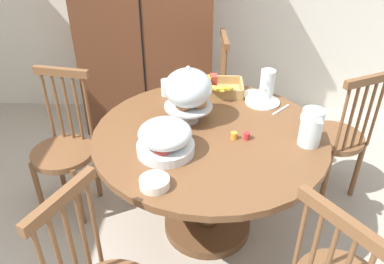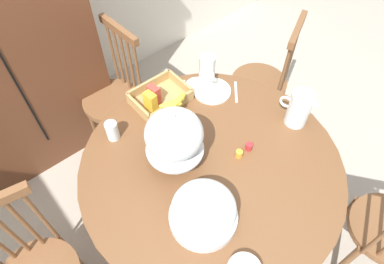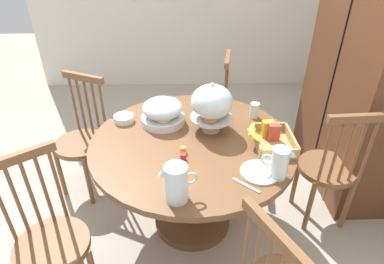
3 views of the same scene
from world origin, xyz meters
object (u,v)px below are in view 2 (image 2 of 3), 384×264
(milk_pitcher, at_px, (298,110))
(cereal_basket, at_px, (160,98))
(windsor_chair_far_side, at_px, (115,98))
(orange_juice_pitcher, at_px, (207,71))
(windsor_chair_facing_door, at_px, (262,84))
(china_plate_small, at_px, (198,86))
(fruit_platter_covered, at_px, (204,211))
(pastry_stand_with_dome, at_px, (174,136))
(dining_table, at_px, (210,182))
(drinking_glass, at_px, (112,131))
(china_plate_large, at_px, (212,91))

(milk_pitcher, height_order, cereal_basket, milk_pitcher)
(windsor_chair_far_side, relative_size, orange_juice_pitcher, 5.30)
(windsor_chair_facing_door, bearing_deg, windsor_chair_far_side, 147.91)
(cereal_basket, bearing_deg, china_plate_small, -10.24)
(fruit_platter_covered, relative_size, china_plate_small, 2.00)
(fruit_platter_covered, relative_size, milk_pitcher, 1.46)
(fruit_platter_covered, height_order, china_plate_small, fruit_platter_covered)
(pastry_stand_with_dome, distance_m, china_plate_small, 0.55)
(windsor_chair_facing_door, relative_size, windsor_chair_far_side, 1.00)
(dining_table, relative_size, cereal_basket, 4.16)
(windsor_chair_facing_door, relative_size, fruit_platter_covered, 3.25)
(milk_pitcher, height_order, drinking_glass, milk_pitcher)
(china_plate_small, bearing_deg, orange_juice_pitcher, 7.83)
(orange_juice_pitcher, xyz_separation_m, drinking_glass, (-0.66, -0.00, -0.03))
(dining_table, bearing_deg, cereal_basket, 84.14)
(orange_juice_pitcher, bearing_deg, china_plate_small, -172.17)
(pastry_stand_with_dome, height_order, china_plate_large, pastry_stand_with_dome)
(windsor_chair_far_side, bearing_deg, drinking_glass, -117.18)
(windsor_chair_far_side, height_order, china_plate_small, windsor_chair_far_side)
(orange_juice_pitcher, distance_m, china_plate_large, 0.12)
(pastry_stand_with_dome, relative_size, china_plate_small, 2.29)
(windsor_chair_facing_door, height_order, china_plate_small, windsor_chair_facing_door)
(china_plate_small, bearing_deg, pastry_stand_with_dome, -142.98)
(windsor_chair_facing_door, bearing_deg, cereal_basket, 173.74)
(fruit_platter_covered, xyz_separation_m, drinking_glass, (-0.06, 0.65, -0.03))
(windsor_chair_facing_door, distance_m, milk_pitcher, 0.71)
(dining_table, bearing_deg, milk_pitcher, -10.19)
(windsor_chair_far_side, xyz_separation_m, drinking_glass, (-0.26, -0.51, 0.34))
(dining_table, relative_size, milk_pitcher, 6.40)
(milk_pitcher, xyz_separation_m, drinking_glass, (-0.81, 0.54, -0.04))
(milk_pitcher, bearing_deg, windsor_chair_facing_door, 54.75)
(china_plate_large, bearing_deg, cereal_basket, 157.35)
(orange_juice_pitcher, relative_size, china_plate_small, 1.23)
(dining_table, height_order, orange_juice_pitcher, orange_juice_pitcher)
(windsor_chair_far_side, height_order, milk_pitcher, windsor_chair_far_side)
(windsor_chair_far_side, height_order, china_plate_large, windsor_chair_far_side)
(windsor_chair_facing_door, xyz_separation_m, china_plate_small, (-0.58, 0.05, 0.30))
(fruit_platter_covered, xyz_separation_m, china_plate_large, (0.57, 0.56, -0.08))
(dining_table, distance_m, windsor_chair_far_side, 0.96)
(pastry_stand_with_dome, bearing_deg, china_plate_small, 37.02)
(windsor_chair_facing_door, bearing_deg, fruit_platter_covered, -151.74)
(windsor_chair_facing_door, xyz_separation_m, windsor_chair_far_side, (-0.90, 0.56, 0.00))
(orange_juice_pitcher, xyz_separation_m, cereal_basket, (-0.32, 0.03, -0.04))
(windsor_chair_far_side, distance_m, china_plate_large, 0.75)
(pastry_stand_with_dome, relative_size, milk_pitcher, 1.68)
(windsor_chair_far_side, bearing_deg, fruit_platter_covered, -100.06)
(drinking_glass, bearing_deg, china_plate_large, -7.62)
(dining_table, distance_m, drinking_glass, 0.59)
(dining_table, xyz_separation_m, drinking_glass, (-0.29, 0.45, 0.25))
(orange_juice_pitcher, bearing_deg, cereal_basket, 174.26)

